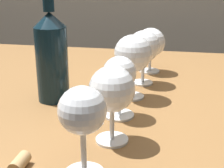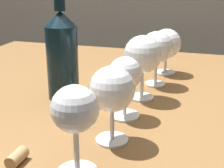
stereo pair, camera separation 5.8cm
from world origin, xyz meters
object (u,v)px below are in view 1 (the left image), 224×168
(wine_glass_chardonnay, at_px, (119,75))
(cork, at_px, (20,163))
(wine_glass_cabernet, at_px, (82,114))
(wine_glass_amber, at_px, (112,91))
(wine_glass_port, at_px, (144,48))
(wine_glass_rose, at_px, (133,55))
(wine_bottle, at_px, (52,55))
(wine_glass_merlot, at_px, (151,43))

(wine_glass_chardonnay, xyz_separation_m, cork, (-0.12, -0.23, -0.08))
(wine_glass_cabernet, xyz_separation_m, wine_glass_chardonnay, (0.02, 0.23, -0.01))
(wine_glass_amber, xyz_separation_m, wine_glass_port, (0.02, 0.34, 0.00))
(wine_glass_rose, bearing_deg, wine_glass_port, 81.96)
(wine_glass_amber, distance_m, wine_glass_port, 0.34)
(wine_glass_amber, xyz_separation_m, cork, (-0.13, -0.12, -0.09))
(wine_glass_port, xyz_separation_m, wine_bottle, (-0.20, -0.16, 0.01))
(wine_glass_rose, bearing_deg, cork, -111.59)
(wine_glass_port, distance_m, wine_bottle, 0.26)
(wine_glass_port, distance_m, wine_glass_merlot, 0.12)
(wine_glass_amber, distance_m, wine_glass_merlot, 0.46)
(wine_glass_amber, bearing_deg, wine_glass_cabernet, -100.77)
(wine_glass_merlot, bearing_deg, wine_glass_cabernet, -95.65)
(wine_glass_chardonnay, bearing_deg, wine_glass_port, 82.69)
(wine_glass_chardonnay, bearing_deg, cork, -118.29)
(wine_glass_merlot, bearing_deg, wine_glass_chardonnay, -96.60)
(wine_glass_cabernet, distance_m, wine_glass_port, 0.46)
(wine_bottle, bearing_deg, wine_glass_cabernet, -61.96)
(wine_glass_port, height_order, cork, wine_glass_port)
(wine_glass_chardonnay, xyz_separation_m, wine_glass_rose, (0.01, 0.12, 0.02))
(wine_glass_cabernet, height_order, cork, wine_glass_cabernet)
(wine_glass_amber, xyz_separation_m, wine_glass_rose, (0.01, 0.23, 0.01))
(cork, bearing_deg, wine_glass_cabernet, 0.59)
(wine_glass_cabernet, height_order, wine_bottle, wine_bottle)
(wine_glass_merlot, height_order, wine_bottle, wine_bottle)
(wine_glass_port, distance_m, cork, 0.49)
(wine_glass_cabernet, distance_m, wine_glass_merlot, 0.58)
(wine_glass_amber, height_order, wine_glass_rose, wine_glass_rose)
(wine_bottle, bearing_deg, cork, -80.34)
(wine_glass_rose, height_order, wine_bottle, wine_bottle)
(wine_glass_cabernet, distance_m, cork, 0.14)
(wine_glass_amber, bearing_deg, wine_glass_port, 85.97)
(wine_glass_amber, bearing_deg, wine_glass_rose, 87.94)
(wine_glass_port, relative_size, cork, 3.60)
(wine_glass_cabernet, bearing_deg, cork, -179.41)
(wine_glass_port, bearing_deg, wine_glass_cabernet, -95.76)
(wine_bottle, bearing_deg, wine_glass_port, 38.46)
(wine_glass_rose, relative_size, wine_glass_merlot, 1.15)
(wine_glass_chardonnay, distance_m, cork, 0.27)
(wine_glass_amber, height_order, wine_glass_merlot, wine_glass_amber)
(wine_glass_chardonnay, relative_size, wine_glass_rose, 0.85)
(wine_bottle, bearing_deg, wine_glass_rose, 15.03)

